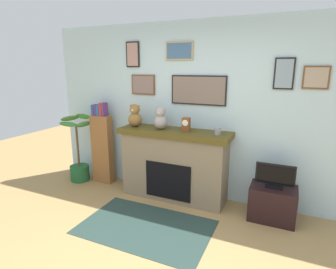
{
  "coord_description": "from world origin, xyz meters",
  "views": [
    {
      "loc": [
        1.14,
        -1.88,
        1.95
      ],
      "look_at": [
        -0.47,
        1.7,
        0.98
      ],
      "focal_mm": 29.25,
      "sensor_mm": 36.0,
      "label": 1
    }
  ],
  "objects_px": {
    "tv_stand": "(272,203)",
    "potted_plant": "(79,158)",
    "bookshelf": "(102,146)",
    "teddy_bear_cream": "(161,119)",
    "television": "(275,177)",
    "candle_jar": "(218,131)",
    "fireplace": "(174,164)",
    "mantel_clock": "(186,125)",
    "teddy_bear_brown": "(135,117)"
  },
  "relations": [
    {
      "from": "bookshelf",
      "to": "potted_plant",
      "type": "relative_size",
      "value": 1.19
    },
    {
      "from": "fireplace",
      "to": "candle_jar",
      "type": "height_order",
      "value": "candle_jar"
    },
    {
      "from": "potted_plant",
      "to": "candle_jar",
      "type": "height_order",
      "value": "potted_plant"
    },
    {
      "from": "bookshelf",
      "to": "teddy_bear_cream",
      "type": "distance_m",
      "value": 1.27
    },
    {
      "from": "teddy_bear_brown",
      "to": "tv_stand",
      "type": "bearing_deg",
      "value": -1.21
    },
    {
      "from": "fireplace",
      "to": "potted_plant",
      "type": "relative_size",
      "value": 1.43
    },
    {
      "from": "fireplace",
      "to": "bookshelf",
      "type": "distance_m",
      "value": 1.36
    },
    {
      "from": "tv_stand",
      "to": "potted_plant",
      "type": "bearing_deg",
      "value": -179.41
    },
    {
      "from": "candle_jar",
      "to": "mantel_clock",
      "type": "bearing_deg",
      "value": -179.86
    },
    {
      "from": "teddy_bear_cream",
      "to": "potted_plant",
      "type": "bearing_deg",
      "value": -177.17
    },
    {
      "from": "tv_stand",
      "to": "mantel_clock",
      "type": "height_order",
      "value": "mantel_clock"
    },
    {
      "from": "potted_plant",
      "to": "teddy_bear_cream",
      "type": "height_order",
      "value": "teddy_bear_cream"
    },
    {
      "from": "potted_plant",
      "to": "mantel_clock",
      "type": "distance_m",
      "value": 2.09
    },
    {
      "from": "tv_stand",
      "to": "teddy_bear_cream",
      "type": "height_order",
      "value": "teddy_bear_cream"
    },
    {
      "from": "bookshelf",
      "to": "tv_stand",
      "type": "bearing_deg",
      "value": -2.07
    },
    {
      "from": "potted_plant",
      "to": "mantel_clock",
      "type": "relative_size",
      "value": 5.86
    },
    {
      "from": "tv_stand",
      "to": "candle_jar",
      "type": "bearing_deg",
      "value": 176.73
    },
    {
      "from": "fireplace",
      "to": "potted_plant",
      "type": "height_order",
      "value": "potted_plant"
    },
    {
      "from": "fireplace",
      "to": "tv_stand",
      "type": "bearing_deg",
      "value": -2.51
    },
    {
      "from": "bookshelf",
      "to": "teddy_bear_brown",
      "type": "xyz_separation_m",
      "value": [
        0.7,
        -0.06,
        0.57
      ]
    },
    {
      "from": "tv_stand",
      "to": "television",
      "type": "relative_size",
      "value": 1.2
    },
    {
      "from": "bookshelf",
      "to": "television",
      "type": "relative_size",
      "value": 2.89
    },
    {
      "from": "potted_plant",
      "to": "television",
      "type": "distance_m",
      "value": 3.19
    },
    {
      "from": "potted_plant",
      "to": "candle_jar",
      "type": "distance_m",
      "value": 2.51
    },
    {
      "from": "candle_jar",
      "to": "potted_plant",
      "type": "bearing_deg",
      "value": -178.17
    },
    {
      "from": "potted_plant",
      "to": "television",
      "type": "height_order",
      "value": "potted_plant"
    },
    {
      "from": "bookshelf",
      "to": "teddy_bear_cream",
      "type": "height_order",
      "value": "teddy_bear_cream"
    },
    {
      "from": "tv_stand",
      "to": "mantel_clock",
      "type": "bearing_deg",
      "value": 177.99
    },
    {
      "from": "candle_jar",
      "to": "mantel_clock",
      "type": "relative_size",
      "value": 0.5
    },
    {
      "from": "bookshelf",
      "to": "teddy_bear_brown",
      "type": "bearing_deg",
      "value": -4.59
    },
    {
      "from": "fireplace",
      "to": "mantel_clock",
      "type": "height_order",
      "value": "mantel_clock"
    },
    {
      "from": "television",
      "to": "candle_jar",
      "type": "xyz_separation_m",
      "value": [
        -0.78,
        0.05,
        0.51
      ]
    },
    {
      "from": "potted_plant",
      "to": "television",
      "type": "bearing_deg",
      "value": 0.57
    },
    {
      "from": "fireplace",
      "to": "candle_jar",
      "type": "bearing_deg",
      "value": -1.58
    },
    {
      "from": "teddy_bear_brown",
      "to": "fireplace",
      "type": "bearing_deg",
      "value": 1.59
    },
    {
      "from": "fireplace",
      "to": "bookshelf",
      "type": "bearing_deg",
      "value": 178.39
    },
    {
      "from": "television",
      "to": "candle_jar",
      "type": "distance_m",
      "value": 0.93
    },
    {
      "from": "fireplace",
      "to": "television",
      "type": "height_order",
      "value": "fireplace"
    },
    {
      "from": "fireplace",
      "to": "television",
      "type": "bearing_deg",
      "value": -2.56
    },
    {
      "from": "tv_stand",
      "to": "fireplace",
      "type": "bearing_deg",
      "value": 177.49
    },
    {
      "from": "tv_stand",
      "to": "television",
      "type": "distance_m",
      "value": 0.37
    },
    {
      "from": "tv_stand",
      "to": "candle_jar",
      "type": "distance_m",
      "value": 1.18
    },
    {
      "from": "candle_jar",
      "to": "teddy_bear_brown",
      "type": "distance_m",
      "value": 1.3
    },
    {
      "from": "television",
      "to": "tv_stand",
      "type": "bearing_deg",
      "value": 90.0
    },
    {
      "from": "teddy_bear_cream",
      "to": "tv_stand",
      "type": "bearing_deg",
      "value": -1.54
    },
    {
      "from": "television",
      "to": "teddy_bear_cream",
      "type": "relative_size",
      "value": 1.44
    },
    {
      "from": "television",
      "to": "mantel_clock",
      "type": "xyz_separation_m",
      "value": [
        -1.23,
        0.04,
        0.56
      ]
    },
    {
      "from": "mantel_clock",
      "to": "teddy_bear_cream",
      "type": "distance_m",
      "value": 0.4
    },
    {
      "from": "candle_jar",
      "to": "bookshelf",
      "type": "bearing_deg",
      "value": 178.4
    },
    {
      "from": "bookshelf",
      "to": "tv_stand",
      "type": "xyz_separation_m",
      "value": [
        2.77,
        -0.1,
        -0.41
      ]
    }
  ]
}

